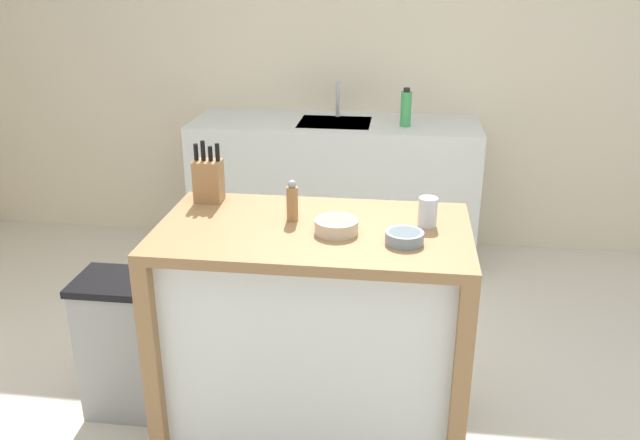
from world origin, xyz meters
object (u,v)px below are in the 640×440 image
(bowl_ceramic_wide, at_px, (336,226))
(drinking_cup, at_px, (428,212))
(trash_bin, at_px, (126,345))
(knife_block, at_px, (208,179))
(pepper_grinder, at_px, (292,202))
(bowl_stoneware_deep, at_px, (404,237))
(bottle_hand_soap, at_px, (406,108))
(kitchen_island, at_px, (313,324))
(sink_faucet, at_px, (338,99))

(bowl_ceramic_wide, xyz_separation_m, drinking_cup, (0.33, 0.11, 0.03))
(trash_bin, bearing_deg, bowl_ceramic_wide, -6.79)
(knife_block, bearing_deg, pepper_grinder, -24.61)
(bowl_stoneware_deep, distance_m, trash_bin, 1.33)
(trash_bin, bearing_deg, bottle_hand_soap, 55.27)
(bottle_hand_soap, bearing_deg, knife_block, -117.79)
(kitchen_island, xyz_separation_m, knife_block, (-0.46, 0.23, 0.50))
(pepper_grinder, distance_m, trash_bin, 1.00)
(sink_faucet, bearing_deg, bowl_stoneware_deep, -77.65)
(knife_block, relative_size, trash_bin, 0.40)
(bottle_hand_soap, bearing_deg, pepper_grinder, -103.91)
(trash_bin, bearing_deg, knife_block, 24.40)
(bowl_ceramic_wide, bearing_deg, drinking_cup, 18.56)
(sink_faucet, bearing_deg, trash_bin, -110.86)
(knife_block, xyz_separation_m, bowl_ceramic_wide, (0.55, -0.27, -0.06))
(kitchen_island, bearing_deg, drinking_cup, 9.38)
(knife_block, height_order, bowl_ceramic_wide, knife_block)
(drinking_cup, bearing_deg, sink_faucet, 105.82)
(bowl_stoneware_deep, xyz_separation_m, bowl_ceramic_wide, (-0.24, 0.06, 0.00))
(bowl_ceramic_wide, height_order, bottle_hand_soap, bottle_hand_soap)
(knife_block, height_order, drinking_cup, knife_block)
(kitchen_island, relative_size, bottle_hand_soap, 5.00)
(kitchen_island, bearing_deg, pepper_grinder, 145.27)
(kitchen_island, relative_size, knife_block, 4.60)
(knife_block, height_order, trash_bin, knife_block)
(trash_bin, height_order, sink_faucet, sink_faucet)
(drinking_cup, relative_size, trash_bin, 0.17)
(trash_bin, height_order, bottle_hand_soap, bottle_hand_soap)
(trash_bin, relative_size, bottle_hand_soap, 2.72)
(bowl_stoneware_deep, height_order, bowl_ceramic_wide, bowl_ceramic_wide)
(bottle_hand_soap, bearing_deg, kitchen_island, -100.66)
(bowl_stoneware_deep, relative_size, trash_bin, 0.21)
(kitchen_island, height_order, bowl_stoneware_deep, bowl_stoneware_deep)
(kitchen_island, xyz_separation_m, bowl_stoneware_deep, (0.33, -0.10, 0.43))
(kitchen_island, height_order, trash_bin, kitchen_island)
(bowl_ceramic_wide, bearing_deg, trash_bin, 173.21)
(pepper_grinder, xyz_separation_m, bottle_hand_soap, (0.41, 1.65, 0.02))
(sink_faucet, height_order, bottle_hand_soap, bottle_hand_soap)
(knife_block, distance_m, bottle_hand_soap, 1.68)
(knife_block, height_order, pepper_grinder, knife_block)
(drinking_cup, distance_m, sink_faucet, 1.93)
(drinking_cup, bearing_deg, pepper_grinder, -179.02)
(drinking_cup, bearing_deg, bottle_hand_soap, 93.27)
(drinking_cup, bearing_deg, bowl_ceramic_wide, -161.44)
(bottle_hand_soap, bearing_deg, trash_bin, -124.73)
(trash_bin, bearing_deg, sink_faucet, 69.14)
(bowl_stoneware_deep, height_order, pepper_grinder, pepper_grinder)
(pepper_grinder, relative_size, bottle_hand_soap, 0.69)
(bowl_ceramic_wide, bearing_deg, pepper_grinder, 150.37)
(kitchen_island, height_order, pepper_grinder, pepper_grinder)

